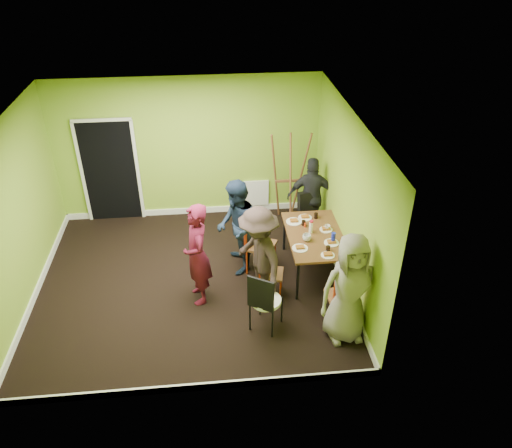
{
  "coord_description": "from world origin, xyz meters",
  "views": [
    {
      "loc": [
        0.39,
        -6.59,
        5.25
      ],
      "look_at": [
        1.07,
        0.0,
        1.07
      ],
      "focal_mm": 35.0,
      "sensor_mm": 36.0,
      "label": 1
    }
  ],
  "objects_px": {
    "easel": "(289,179)",
    "thermos": "(311,227)",
    "orange_bottle": "(305,225)",
    "person_standing": "(197,255)",
    "chair_left_near": "(267,269)",
    "dining_table": "(315,237)",
    "person_back_end": "(312,197)",
    "chair_front_end": "(342,295)",
    "chair_left_far": "(256,239)",
    "chair_bentwood": "(264,299)",
    "blue_bottle": "(333,238)",
    "chair_back_end": "(309,207)",
    "person_left_near": "(258,257)",
    "person_left_far": "(237,227)",
    "person_front_end": "(349,289)"
  },
  "relations": [
    {
      "from": "chair_front_end",
      "to": "person_front_end",
      "type": "relative_size",
      "value": 0.55
    },
    {
      "from": "easel",
      "to": "person_left_far",
      "type": "bearing_deg",
      "value": -127.72
    },
    {
      "from": "thermos",
      "to": "person_standing",
      "type": "relative_size",
      "value": 0.12
    },
    {
      "from": "dining_table",
      "to": "person_back_end",
      "type": "bearing_deg",
      "value": 81.2
    },
    {
      "from": "thermos",
      "to": "person_front_end",
      "type": "height_order",
      "value": "person_front_end"
    },
    {
      "from": "chair_left_far",
      "to": "chair_front_end",
      "type": "xyz_separation_m",
      "value": [
        1.11,
        -1.45,
        -0.08
      ]
    },
    {
      "from": "easel",
      "to": "thermos",
      "type": "bearing_deg",
      "value": -85.65
    },
    {
      "from": "blue_bottle",
      "to": "chair_left_near",
      "type": "bearing_deg",
      "value": -167.43
    },
    {
      "from": "chair_left_far",
      "to": "chair_left_near",
      "type": "height_order",
      "value": "chair_left_far"
    },
    {
      "from": "dining_table",
      "to": "chair_left_near",
      "type": "relative_size",
      "value": 1.72
    },
    {
      "from": "chair_left_far",
      "to": "person_front_end",
      "type": "height_order",
      "value": "person_front_end"
    },
    {
      "from": "chair_left_near",
      "to": "person_standing",
      "type": "bearing_deg",
      "value": -78.1
    },
    {
      "from": "thermos",
      "to": "person_back_end",
      "type": "xyz_separation_m",
      "value": [
        0.24,
        1.13,
        -0.07
      ]
    },
    {
      "from": "orange_bottle",
      "to": "person_front_end",
      "type": "height_order",
      "value": "person_front_end"
    },
    {
      "from": "person_standing",
      "to": "person_left_far",
      "type": "xyz_separation_m",
      "value": [
        0.65,
        0.72,
        -0.01
      ]
    },
    {
      "from": "easel",
      "to": "person_left_near",
      "type": "distance_m",
      "value": 2.4
    },
    {
      "from": "chair_left_near",
      "to": "person_back_end",
      "type": "xyz_separation_m",
      "value": [
        1.04,
        1.7,
        0.29
      ]
    },
    {
      "from": "chair_left_far",
      "to": "person_left_far",
      "type": "xyz_separation_m",
      "value": [
        -0.31,
        0.05,
        0.22
      ]
    },
    {
      "from": "chair_bentwood",
      "to": "person_front_end",
      "type": "bearing_deg",
      "value": 18.61
    },
    {
      "from": "blue_bottle",
      "to": "person_left_near",
      "type": "relative_size",
      "value": 0.11
    },
    {
      "from": "blue_bottle",
      "to": "person_left_near",
      "type": "xyz_separation_m",
      "value": [
        -1.23,
        -0.36,
        -0.01
      ]
    },
    {
      "from": "chair_back_end",
      "to": "thermos",
      "type": "height_order",
      "value": "thermos"
    },
    {
      "from": "chair_left_far",
      "to": "person_back_end",
      "type": "bearing_deg",
      "value": 156.73
    },
    {
      "from": "chair_left_far",
      "to": "easel",
      "type": "relative_size",
      "value": 0.56
    },
    {
      "from": "chair_left_far",
      "to": "blue_bottle",
      "type": "distance_m",
      "value": 1.29
    },
    {
      "from": "chair_front_end",
      "to": "person_left_far",
      "type": "relative_size",
      "value": 0.56
    },
    {
      "from": "person_standing",
      "to": "person_front_end",
      "type": "distance_m",
      "value": 2.32
    },
    {
      "from": "person_standing",
      "to": "blue_bottle",
      "type": "bearing_deg",
      "value": 86.02
    },
    {
      "from": "orange_bottle",
      "to": "person_standing",
      "type": "height_order",
      "value": "person_standing"
    },
    {
      "from": "person_left_far",
      "to": "person_front_end",
      "type": "xyz_separation_m",
      "value": [
        1.43,
        -1.76,
        0.03
      ]
    },
    {
      "from": "chair_back_end",
      "to": "person_back_end",
      "type": "height_order",
      "value": "person_back_end"
    },
    {
      "from": "blue_bottle",
      "to": "chair_front_end",
      "type": "bearing_deg",
      "value": -94.42
    },
    {
      "from": "chair_back_end",
      "to": "blue_bottle",
      "type": "relative_size",
      "value": 5.08
    },
    {
      "from": "chair_left_near",
      "to": "dining_table",
      "type": "bearing_deg",
      "value": 132.73
    },
    {
      "from": "dining_table",
      "to": "person_left_far",
      "type": "relative_size",
      "value": 0.91
    },
    {
      "from": "chair_left_near",
      "to": "chair_bentwood",
      "type": "distance_m",
      "value": 0.8
    },
    {
      "from": "chair_front_end",
      "to": "person_back_end",
      "type": "height_order",
      "value": "person_back_end"
    },
    {
      "from": "chair_left_far",
      "to": "chair_front_end",
      "type": "relative_size",
      "value": 1.15
    },
    {
      "from": "chair_left_near",
      "to": "chair_back_end",
      "type": "height_order",
      "value": "chair_back_end"
    },
    {
      "from": "chair_left_near",
      "to": "orange_bottle",
      "type": "xyz_separation_m",
      "value": [
        0.73,
        0.74,
        0.3
      ]
    },
    {
      "from": "person_back_end",
      "to": "person_left_near",
      "type": "bearing_deg",
      "value": 65.95
    },
    {
      "from": "chair_left_far",
      "to": "person_front_end",
      "type": "relative_size",
      "value": 0.63
    },
    {
      "from": "person_standing",
      "to": "person_back_end",
      "type": "distance_m",
      "value": 2.7
    },
    {
      "from": "chair_front_end",
      "to": "person_left_near",
      "type": "distance_m",
      "value": 1.36
    },
    {
      "from": "chair_front_end",
      "to": "orange_bottle",
      "type": "bearing_deg",
      "value": 95.29
    },
    {
      "from": "chair_back_end",
      "to": "chair_front_end",
      "type": "distance_m",
      "value": 2.34
    },
    {
      "from": "chair_front_end",
      "to": "person_left_far",
      "type": "height_order",
      "value": "person_left_far"
    },
    {
      "from": "blue_bottle",
      "to": "person_standing",
      "type": "height_order",
      "value": "person_standing"
    },
    {
      "from": "chair_back_end",
      "to": "person_left_far",
      "type": "bearing_deg",
      "value": 16.78
    },
    {
      "from": "chair_left_near",
      "to": "person_back_end",
      "type": "height_order",
      "value": "person_back_end"
    }
  ]
}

